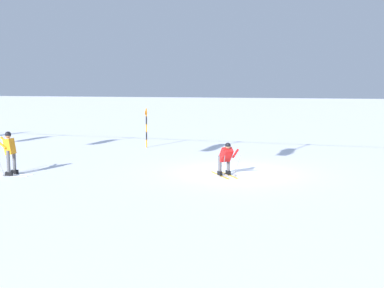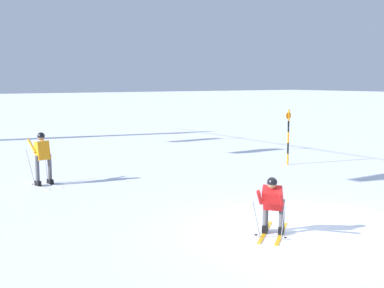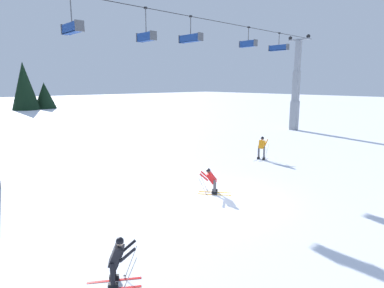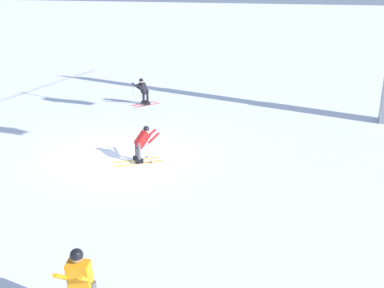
# 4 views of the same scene
# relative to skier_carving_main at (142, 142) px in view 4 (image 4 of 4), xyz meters

# --- Properties ---
(ground_plane) EXTENTS (260.00, 260.00, 0.00)m
(ground_plane) POSITION_rel_skier_carving_main_xyz_m (-0.21, -0.96, -0.77)
(ground_plane) COLOR white
(skier_carving_main) EXTENTS (1.51, 1.67, 1.49)m
(skier_carving_main) POSITION_rel_skier_carving_main_xyz_m (0.00, 0.00, 0.00)
(skier_carving_main) COLOR yellow
(skier_carving_main) RESTS_ON ground_plane
(skier_distant_uphill) EXTENTS (1.65, 0.83, 1.78)m
(skier_distant_uphill) POSITION_rel_skier_carving_main_xyz_m (8.20, 2.61, 0.26)
(skier_distant_uphill) COLOR white
(skier_distant_uphill) RESTS_ON ground_plane
(skier_distant_downhill) EXTENTS (1.59, 1.31, 1.57)m
(skier_distant_downhill) POSITION_rel_skier_carving_main_xyz_m (-7.51, -3.47, 0.06)
(skier_distant_downhill) COLOR red
(skier_distant_downhill) RESTS_ON ground_plane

